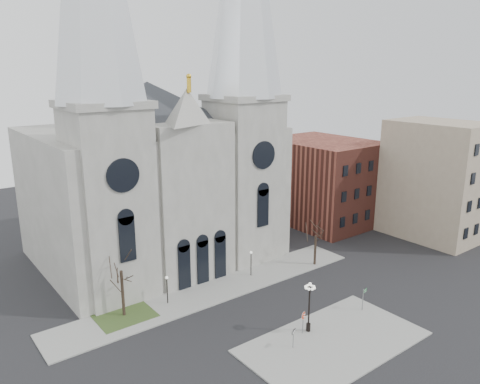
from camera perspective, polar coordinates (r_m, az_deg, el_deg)
ground at (r=49.45m, az=4.40°, el=-16.48°), size 160.00×160.00×0.00m
sidewalk_near at (r=48.32m, az=11.34°, el=-17.48°), size 18.00×10.00×0.14m
sidewalk_far at (r=57.00m, az=-3.14°, el=-11.87°), size 40.00×6.00×0.14m
grass_patch at (r=53.17m, az=-13.93°, el=-14.40°), size 6.00×5.00×0.18m
cathedral at (r=61.52m, az=-9.71°, el=7.93°), size 33.00×26.66×54.00m
bg_building_brick at (r=81.24m, az=9.96°, el=1.35°), size 14.00×18.00×14.00m
bg_building_tan at (r=78.00m, az=22.73°, el=1.35°), size 10.00×14.00×18.00m
tree_left at (r=50.75m, az=-14.32°, el=-8.97°), size 3.20×3.20×7.50m
tree_right at (r=62.91m, az=9.24°, el=-5.05°), size 3.20×3.20×6.00m
ped_lamp_left at (r=53.61m, az=-8.89°, el=-11.16°), size 0.32×0.32×3.26m
ped_lamp_right at (r=59.65m, az=1.35°, el=-8.19°), size 0.32×0.32×3.26m
stop_sign at (r=48.24m, az=7.71°, el=-14.94°), size 0.85×0.09×2.35m
globe_lamp at (r=47.85m, az=8.46°, el=-12.98°), size 1.39×1.39×5.31m
one_way_sign at (r=46.13m, az=6.52°, el=-16.92°), size 0.79×0.38×1.93m
street_name_sign at (r=53.69m, az=14.80°, el=-12.36°), size 0.77×0.23×2.45m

